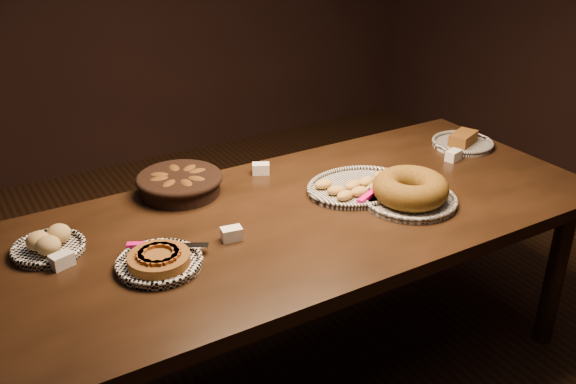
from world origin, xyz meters
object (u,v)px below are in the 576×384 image
apple_tart_plate (159,261)px  madeleine_platter (358,186)px  buffet_table (292,233)px  bundt_cake_plate (410,191)px

apple_tart_plate → madeleine_platter: 0.88m
madeleine_platter → buffet_table: bearing=-167.7°
buffet_table → apple_tart_plate: 0.55m
apple_tart_plate → bundt_cake_plate: (0.97, -0.06, 0.03)m
apple_tart_plate → bundt_cake_plate: bundt_cake_plate is taller
buffet_table → apple_tart_plate: size_ratio=7.59×
buffet_table → madeleine_platter: bearing=7.5°
madeleine_platter → bundt_cake_plate: bearing=-56.3°
buffet_table → bundt_cake_plate: bearing=-18.2°
buffet_table → bundt_cake_plate: bundt_cake_plate is taller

